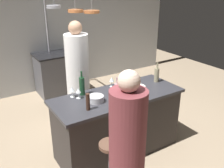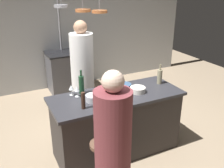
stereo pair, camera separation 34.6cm
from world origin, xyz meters
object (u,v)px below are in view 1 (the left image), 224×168
Objects in this scene: chef at (78,80)px; wine_bottle_rose at (117,91)px; bar_stool_left at (111,166)px; mixing_bowl_ceramic at (138,89)px; wine_glass_near_left_guest at (112,80)px; wine_glass_near_right_guest at (78,91)px; pepper_mill at (88,102)px; mixing_bowl_blue at (123,86)px; stove_range at (55,74)px; wine_bottle_white at (157,75)px; wine_bottle_green at (82,86)px; guest_left at (127,157)px; wine_glass_by_chef at (72,90)px; mixing_bowl_steel at (96,99)px.

chef is 5.93× the size of wine_bottle_rose.
mixing_bowl_ceramic is at bearing 35.34° from bar_stool_left.
wine_glass_near_left_guest and wine_glass_near_right_guest have the same top height.
pepper_mill is (-0.03, 0.45, 0.63)m from bar_stool_left.
pepper_mill is at bearing -143.99° from wine_glass_near_left_guest.
stove_range is at bearing 94.21° from mixing_bowl_blue.
mixing_bowl_ceramic is at bearing -164.20° from wine_bottle_white.
wine_bottle_green is 0.12m from wine_glass_near_right_guest.
wine_glass_near_left_guest is 0.40m from mixing_bowl_ceramic.
wine_bottle_rose is (-0.08, -2.55, 0.57)m from stove_range.
guest_left reaches higher than wine_glass_by_chef.
mixing_bowl_ceramic is at bearing -20.05° from wine_glass_by_chef.
mixing_bowl_blue is (0.17, -2.33, 0.49)m from stove_range.
wine_glass_by_chef is 0.74× the size of mixing_bowl_steel.
mixing_bowl_ceramic is (0.70, -0.30, -0.09)m from wine_bottle_green.
wine_bottle_green reaches higher than pepper_mill.
wine_bottle_green is 1.58× the size of mixing_bowl_blue.
wine_bottle_white reaches higher than mixing_bowl_ceramic.
mixing_bowl_blue is at bearing 41.17° from wine_bottle_rose.
wine_glass_near_right_guest is (-0.09, -0.08, -0.03)m from wine_bottle_green.
wine_bottle_green is at bearing 156.61° from mixing_bowl_ceramic.
wine_glass_by_chef is (-0.14, 0.00, -0.03)m from wine_bottle_green.
guest_left is 7.80× the size of mixing_bowl_blue.
wine_glass_by_chef reaches higher than mixing_bowl_steel.
wine_bottle_white is 1.31m from wine_glass_by_chef.
wine_bottle_rose is 2.04× the size of wine_glass_near_right_guest.
guest_left reaches higher than bar_stool_left.
stove_range is 6.10× the size of wine_glass_by_chef.
wine_glass_near_left_guest reaches higher than bar_stool_left.
mixing_bowl_blue is (0.58, -0.13, -0.09)m from wine_bottle_green.
wine_glass_by_chef is at bearing -178.37° from wine_glass_near_left_guest.
wine_glass_near_left_guest is (0.58, 0.89, 0.63)m from bar_stool_left.
wine_glass_near_left_guest is at bearing -88.05° from stove_range.
guest_left is at bearing -96.49° from wine_bottle_green.
guest_left is 7.87× the size of mixing_bowl_ceramic.
bar_stool_left is at bearing -96.65° from wine_bottle_green.
chef is 8.48× the size of mixing_bowl_ceramic.
chef is at bearing 77.52° from mixing_bowl_steel.
wine_glass_by_chef reaches higher than mixing_bowl_blue.
mixing_bowl_steel is at bearing -102.48° from chef.
pepper_mill is at bearing -169.05° from wine_bottle_white.
mixing_bowl_steel is at bearing 37.29° from pepper_mill.
guest_left is 0.98m from mixing_bowl_steel.
bar_stool_left is at bearing -99.40° from stove_range.
pepper_mill reaches higher than stove_range.
wine_bottle_rose is at bearing -138.83° from mixing_bowl_blue.
wine_glass_by_chef is at bearing 159.95° from mixing_bowl_ceramic.
guest_left is 5.52× the size of wine_bottle_white.
pepper_mill is 1.44× the size of wine_glass_near_left_guest.
stove_range is at bearing 91.95° from wine_glass_near_left_guest.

